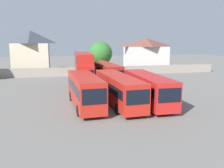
# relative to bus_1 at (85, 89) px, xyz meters

# --- Properties ---
(ground) EXTENTS (140.00, 140.00, 0.00)m
(ground) POSITION_rel_bus_1_xyz_m (3.72, 18.17, -1.98)
(ground) COLOR slate
(depot_boundary_wall) EXTENTS (56.00, 0.50, 1.80)m
(depot_boundary_wall) POSITION_rel_bus_1_xyz_m (3.72, 23.74, -1.08)
(depot_boundary_wall) COLOR gray
(depot_boundary_wall) RESTS_ON ground
(bus_1) EXTENTS (3.23, 10.43, 3.48)m
(bus_1) POSITION_rel_bus_1_xyz_m (0.00, 0.00, 0.00)
(bus_1) COLOR #B52318
(bus_1) RESTS_ON ground
(bus_2) EXTENTS (3.34, 12.10, 3.31)m
(bus_2) POSITION_rel_bus_1_xyz_m (3.80, 0.24, -0.09)
(bus_2) COLOR red
(bus_2) RESTS_ON ground
(bus_3) EXTENTS (2.78, 11.12, 3.33)m
(bus_3) POSITION_rel_bus_1_xyz_m (7.24, -0.10, -0.08)
(bus_3) COLOR red
(bus_3) RESTS_ON ground
(bus_4) EXTENTS (2.84, 11.46, 5.19)m
(bus_4) POSITION_rel_bus_1_xyz_m (1.15, 14.01, 0.93)
(bus_4) COLOR #B3211A
(bus_4) RESTS_ON ground
(bus_5) EXTENTS (3.46, 12.19, 3.46)m
(bus_5) POSITION_rel_bus_1_xyz_m (4.81, 13.44, -0.01)
(bus_5) COLOR red
(bus_5) RESTS_ON ground
(house_terrace_left) EXTENTS (8.04, 7.59, 9.39)m
(house_terrace_left) POSITION_rel_bus_1_xyz_m (-8.87, 30.48, 2.81)
(house_terrace_left) COLOR beige
(house_terrace_left) RESTS_ON ground
(house_terrace_centre) EXTENTS (10.22, 6.94, 7.78)m
(house_terrace_centre) POSITION_rel_bus_1_xyz_m (18.23, 30.84, 1.98)
(house_terrace_centre) COLOR silver
(house_terrace_centre) RESTS_ON ground
(tree_left_of_lot) EXTENTS (5.05, 5.05, 6.94)m
(tree_left_of_lot) POSITION_rel_bus_1_xyz_m (6.12, 26.24, 2.41)
(tree_left_of_lot) COLOR brown
(tree_left_of_lot) RESTS_ON ground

